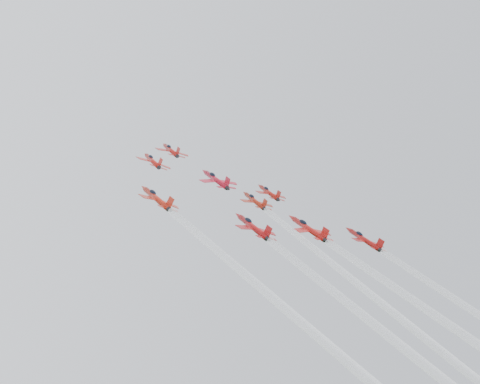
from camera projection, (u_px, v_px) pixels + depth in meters
jet_lead at (171, 150)px, 148.65m from camera, size 9.99×12.47×8.98m
jet_row2_left at (152, 161)px, 125.77m from camera, size 8.99×11.22×8.08m
jet_row2_center at (216, 179)px, 132.54m from camera, size 10.53×13.14×9.46m
jet_row2_right at (269, 192)px, 142.33m from camera, size 9.25×11.55×8.32m
jet_center at (386, 293)px, 92.18m from camera, size 8.78×79.18×55.25m
jet_rear_farleft at (294, 330)px, 63.18m from camera, size 8.64×77.96×54.40m
jet_rear_left at (445, 376)px, 66.53m from camera, size 9.33×84.15×58.73m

